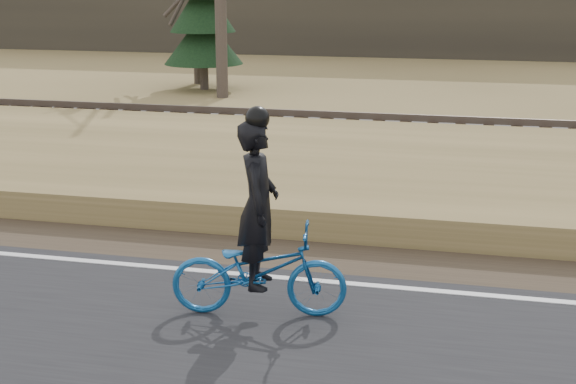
# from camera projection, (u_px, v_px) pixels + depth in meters

# --- Properties ---
(ground) EXTENTS (120.00, 120.00, 0.00)m
(ground) POSITION_uv_depth(u_px,v_px,m) (290.00, 289.00, 9.84)
(ground) COLOR #99814E
(ground) RESTS_ON ground
(edge_line) EXTENTS (120.00, 0.12, 0.01)m
(edge_line) POSITION_uv_depth(u_px,v_px,m) (294.00, 279.00, 10.01)
(edge_line) COLOR silver
(edge_line) RESTS_ON road
(shoulder) EXTENTS (120.00, 1.60, 0.04)m
(shoulder) POSITION_uv_depth(u_px,v_px,m) (310.00, 256.00, 10.96)
(shoulder) COLOR #473A2B
(shoulder) RESTS_ON ground
(embankment) EXTENTS (120.00, 5.00, 0.44)m
(embankment) POSITION_uv_depth(u_px,v_px,m) (345.00, 186.00, 13.72)
(embankment) COLOR #99814E
(embankment) RESTS_ON ground
(ballast) EXTENTS (120.00, 3.00, 0.45)m
(ballast) POSITION_uv_depth(u_px,v_px,m) (374.00, 142.00, 17.29)
(ballast) COLOR slate
(ballast) RESTS_ON ground
(railroad) EXTENTS (120.00, 2.40, 0.29)m
(railroad) POSITION_uv_depth(u_px,v_px,m) (374.00, 128.00, 17.21)
(railroad) COLOR black
(railroad) RESTS_ON ballast
(cyclist) EXTENTS (2.03, 0.98, 2.35)m
(cyclist) POSITION_uv_depth(u_px,v_px,m) (259.00, 251.00, 8.79)
(cyclist) COLOR #14508D
(cyclist) RESTS_ON road
(conifer) EXTENTS (2.60, 2.60, 5.63)m
(conifer) POSITION_uv_depth(u_px,v_px,m) (202.00, 8.00, 26.00)
(conifer) COLOR #4A3F36
(conifer) RESTS_ON ground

